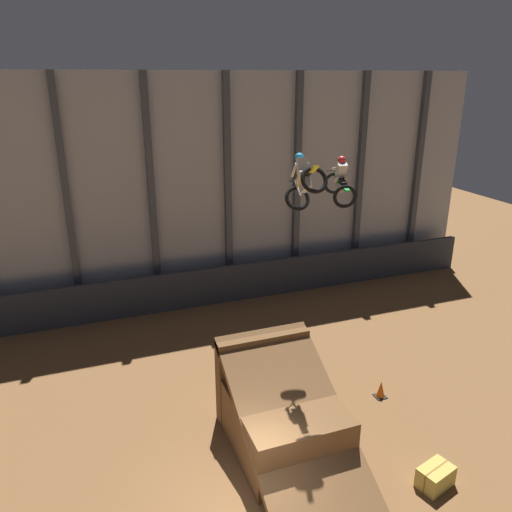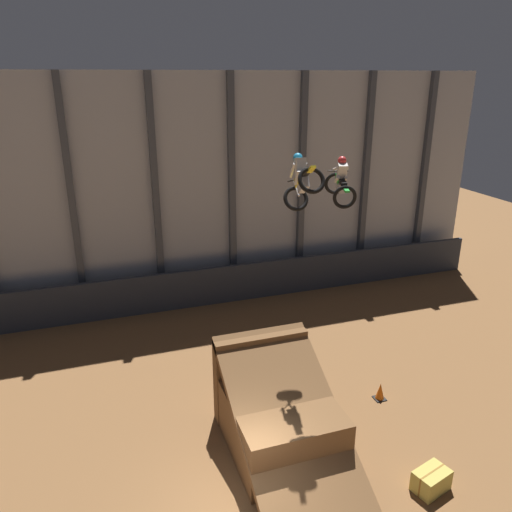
{
  "view_description": "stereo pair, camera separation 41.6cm",
  "coord_description": "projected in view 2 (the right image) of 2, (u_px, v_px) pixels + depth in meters",
  "views": [
    {
      "loc": [
        -3.03,
        -8.36,
        9.87
      ],
      "look_at": [
        2.27,
        6.0,
        4.29
      ],
      "focal_mm": 35.0,
      "sensor_mm": 36.0,
      "label": 1
    },
    {
      "loc": [
        -2.64,
        -8.5,
        9.87
      ],
      "look_at": [
        2.27,
        6.0,
        4.29
      ],
      "focal_mm": 35.0,
      "sensor_mm": 36.0,
      "label": 2
    }
  ],
  "objects": [
    {
      "name": "lower_barrier",
      "position": [
        165.0,
        292.0,
        21.91
      ],
      "size": [
        31.36,
        0.2,
        1.75
      ],
      "color": "#2D333D",
      "rests_on": "ground_plane"
    },
    {
      "name": "arena_back_wall",
      "position": [
        155.0,
        195.0,
        21.38
      ],
      "size": [
        32.0,
        0.4,
        10.05
      ],
      "color": "#A3A8B2",
      "rests_on": "ground_plane"
    },
    {
      "name": "rider_bike_left_air",
      "position": [
        302.0,
        182.0,
        13.38
      ],
      "size": [
        0.85,
        1.72,
        1.68
      ],
      "rotation": [
        -0.57,
        0.0,
        -0.07
      ],
      "color": "black"
    },
    {
      "name": "rider_bike_right_air",
      "position": [
        341.0,
        183.0,
        15.52
      ],
      "size": [
        1.12,
        1.84,
        1.51
      ],
      "rotation": [
        0.09,
        0.0,
        -0.27
      ],
      "color": "black"
    },
    {
      "name": "dirt_ramp",
      "position": [
        277.0,
        413.0,
        13.95
      ],
      "size": [
        2.82,
        5.18,
        2.88
      ],
      "color": "brown",
      "rests_on": "ground_plane"
    },
    {
      "name": "hay_bale_trackside",
      "position": [
        431.0,
        480.0,
        12.52
      ],
      "size": [
        1.03,
        0.82,
        0.57
      ],
      "rotation": [
        0.0,
        0.0,
        0.27
      ],
      "color": "#CCB751",
      "rests_on": "ground_plane"
    },
    {
      "name": "traffic_cone_near_ramp",
      "position": [
        380.0,
        391.0,
        16.04
      ],
      "size": [
        0.36,
        0.36,
        0.58
      ],
      "color": "black",
      "rests_on": "ground_plane"
    }
  ]
}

